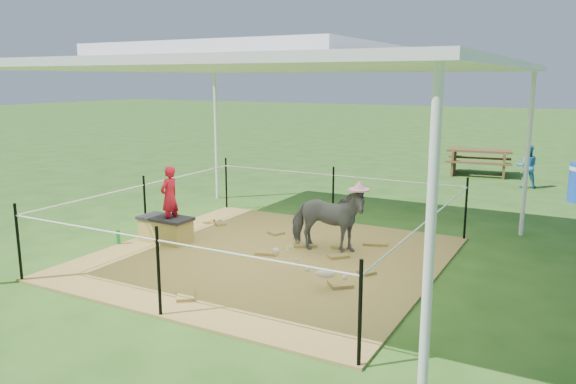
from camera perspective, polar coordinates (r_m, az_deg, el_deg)
The scene contains 13 objects.
ground at distance 7.98m, azimuth -2.07°, elevation -6.75°, with size 90.00×90.00×0.00m, color #2D5919.
hay_patch at distance 7.97m, azimuth -2.07°, elevation -6.65°, with size 4.60×4.60×0.03m, color brown.
canopy_tent at distance 7.58m, azimuth -2.22°, elevation 12.96°, with size 6.30×6.30×2.90m.
rope_fence at distance 7.80m, azimuth -2.10°, elevation -2.26°, with size 4.54×4.54×1.00m.
straw_bale at distance 8.83m, azimuth -12.30°, elevation -3.84°, with size 0.78×0.39×0.35m, color olive.
dark_cloth at distance 8.78m, azimuth -12.36°, elevation -2.61°, with size 0.83×0.43×0.04m, color black.
woman at distance 8.62m, azimuth -11.98°, elevation 0.17°, with size 0.34×0.22×0.93m, color red.
green_bottle at distance 8.90m, azimuth -16.88°, elevation -4.39°, with size 0.06×0.06×0.22m, color #1C8036.
pony at distance 8.06m, azimuth 4.01°, elevation -2.83°, with size 0.51×1.13×0.95m, color #46464B.
pink_hat at distance 7.94m, azimuth 4.06°, elevation 0.98°, with size 0.30×0.30×0.14m, color pink.
foal at distance 6.72m, azimuth 3.79°, elevation -8.11°, with size 0.77×0.43×0.43m, color beige, non-canonical shape.
picnic_table_near at distance 15.55m, azimuth 18.80°, elevation 2.90°, with size 1.61×1.16×0.67m, color brown.
distant_person at distance 14.06m, azimuth 23.10°, elevation 2.41°, with size 0.48×0.38×1.00m, color #3375C2.
Camera 1 is at (3.86, -6.52, 2.50)m, focal length 35.00 mm.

